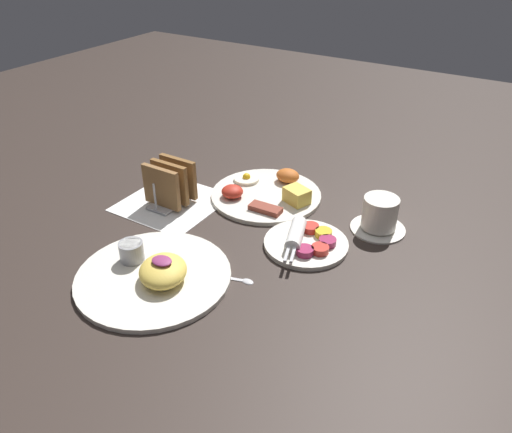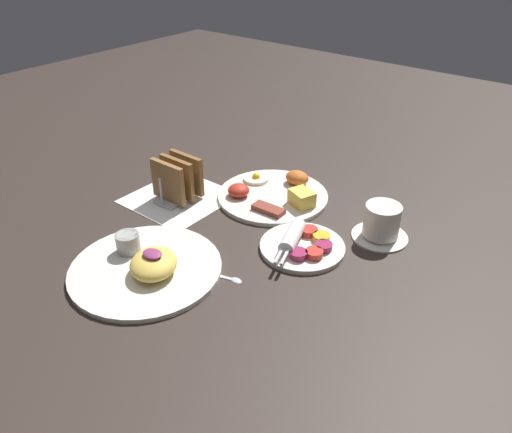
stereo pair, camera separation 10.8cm
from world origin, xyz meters
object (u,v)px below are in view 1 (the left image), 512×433
object	(u,v)px
toast_rack	(170,184)
coffee_cup	(380,215)
plate_condiments	(306,241)
plate_foreground	(154,273)
plate_breakfast	(267,193)

from	to	relation	value
toast_rack	coffee_cup	xyz separation A→B (m)	(0.46, 0.15, -0.02)
plate_condiments	toast_rack	distance (m)	0.36
plate_foreground	plate_breakfast	bearing A→B (deg)	87.04
toast_rack	coffee_cup	distance (m)	0.48
toast_rack	coffee_cup	world-z (taller)	toast_rack
plate_foreground	coffee_cup	world-z (taller)	coffee_cup
toast_rack	plate_condiments	bearing A→B (deg)	1.49
coffee_cup	plate_condiments	bearing A→B (deg)	-127.17
plate_breakfast	plate_condiments	distance (m)	0.22
plate_breakfast	plate_foreground	xyz separation A→B (m)	(-0.02, -0.39, 0.00)
plate_breakfast	plate_condiments	size ratio (longest dim) A/B	1.40
plate_condiments	toast_rack	world-z (taller)	toast_rack
plate_breakfast	plate_foreground	size ratio (longest dim) A/B	0.91
plate_foreground	coffee_cup	size ratio (longest dim) A/B	2.46
plate_condiments	plate_breakfast	bearing A→B (deg)	141.67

